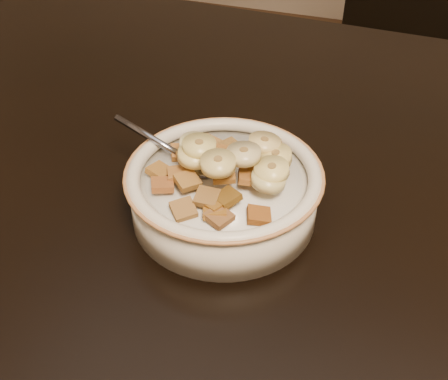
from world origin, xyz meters
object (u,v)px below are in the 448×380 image
(table, at_px, (274,216))
(spoon, at_px, (199,166))
(chair, at_px, (401,134))
(cereal_bowl, at_px, (224,197))

(table, bearing_deg, spoon, -157.39)
(table, height_order, spoon, spoon)
(chair, bearing_deg, table, -84.46)
(table, relative_size, cereal_bowl, 7.90)
(chair, bearing_deg, cereal_bowl, -87.27)
(chair, distance_m, spoon, 0.83)
(cereal_bowl, bearing_deg, chair, 75.86)
(cereal_bowl, distance_m, spoon, 0.04)
(chair, distance_m, cereal_bowl, 0.81)
(table, distance_m, spoon, 0.10)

